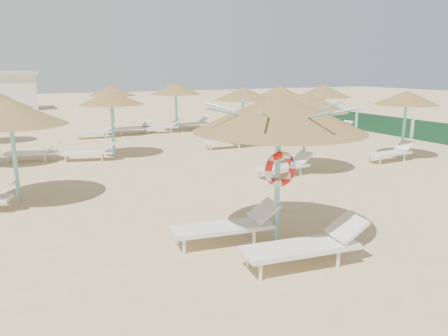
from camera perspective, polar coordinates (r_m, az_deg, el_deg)
name	(u,v)px	position (r m, az deg, el deg)	size (l,w,h in m)	color
ground	(250,239)	(9.33, 3.48, -9.18)	(120.00, 120.00, 0.00)	tan
main_palapa	(279,113)	(8.64, 7.23, 7.20)	(3.42, 3.42, 3.06)	#70C2C2
lounger_main_a	(229,225)	(8.99, 0.68, -7.45)	(2.27, 0.95, 0.80)	white
lounger_main_b	(308,244)	(8.14, 10.91, -9.78)	(2.36, 0.95, 0.84)	white
palapa_field	(185,97)	(18.96, -5.06, 9.20)	(19.64, 14.30, 2.72)	#70C2C2
windbreak_fence	(383,125)	(25.48, 20.07, 5.33)	(0.08, 19.84, 1.10)	#1A4F2B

